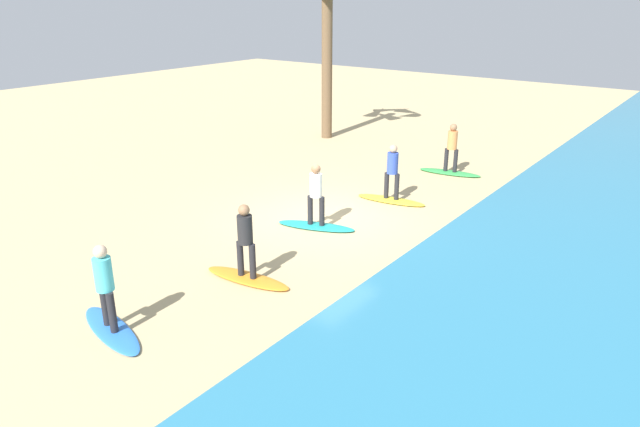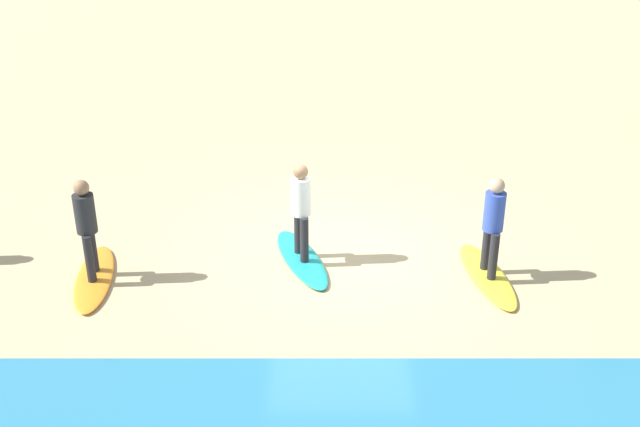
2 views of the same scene
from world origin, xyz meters
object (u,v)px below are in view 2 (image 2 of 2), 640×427
object	(u,v)px
surfboard_yellow	(487,276)
surfer_teal	(301,205)
surfboard_orange	(94,278)
surfboard_teal	(302,259)
surfer_orange	(86,222)
surfer_yellow	(493,220)

from	to	relation	value
surfboard_yellow	surfer_teal	size ratio (longest dim) A/B	1.28
surfer_teal	surfboard_orange	xyz separation A→B (m)	(3.27, 0.62, -0.99)
surfboard_teal	surfer_orange	distance (m)	3.47
surfboard_yellow	surfer_yellow	xyz separation A→B (m)	(0.00, 0.00, 0.99)
surfer_yellow	surfboard_orange	world-z (taller)	surfer_yellow
surfer_teal	surfer_orange	world-z (taller)	same
surfer_yellow	surfer_orange	xyz separation A→B (m)	(6.23, 0.07, 0.00)
surfboard_orange	surfer_orange	bearing A→B (deg)	-7.04
surfboard_orange	surfer_orange	size ratio (longest dim) A/B	1.28
surfer_yellow	surfer_teal	bearing A→B (deg)	-10.40
surfboard_yellow	surfboard_orange	size ratio (longest dim) A/B	1.00
surfer_yellow	surfer_teal	world-z (taller)	same
surfboard_teal	surfer_teal	distance (m)	0.99
surfer_yellow	surfer_orange	distance (m)	6.23
surfboard_yellow	surfboard_orange	bearing A→B (deg)	-98.28
surfer_teal	surfboard_teal	bearing A→B (deg)	45.00
surfboard_teal	surfer_teal	size ratio (longest dim) A/B	1.28
surfer_yellow	surfboard_teal	bearing A→B (deg)	-10.40
surfboard_teal	surfboard_orange	bearing A→B (deg)	-98.34
surfboard_orange	surfboard_yellow	bearing A→B (deg)	83.62
surfboard_yellow	surfboard_teal	size ratio (longest dim) A/B	1.00
surfboard_yellow	surfer_orange	xyz separation A→B (m)	(6.23, 0.07, 0.99)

